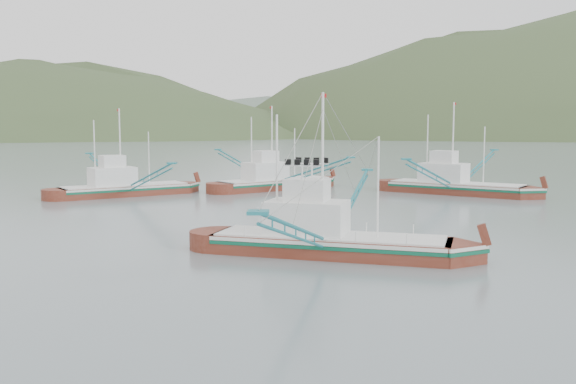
{
  "coord_description": "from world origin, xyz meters",
  "views": [
    {
      "loc": [
        1.77,
        -38.41,
        7.86
      ],
      "look_at": [
        0.0,
        6.0,
        3.2
      ],
      "focal_mm": 40.0,
      "sensor_mm": 36.0,
      "label": 1
    }
  ],
  "objects_px": {
    "main_boat": "(327,223)",
    "bg_boat_right": "(456,173)",
    "bg_boat_far": "(275,170)",
    "bg_boat_left": "(124,176)"
  },
  "relations": [
    {
      "from": "bg_boat_right",
      "to": "main_boat",
      "type": "bearing_deg",
      "value": -81.35
    },
    {
      "from": "main_boat",
      "to": "bg_boat_right",
      "type": "height_order",
      "value": "bg_boat_right"
    },
    {
      "from": "bg_boat_left",
      "to": "bg_boat_right",
      "type": "xyz_separation_m",
      "value": [
        37.27,
        3.26,
        0.15
      ]
    },
    {
      "from": "bg_boat_left",
      "to": "bg_boat_right",
      "type": "relative_size",
      "value": 0.9
    },
    {
      "from": "main_boat",
      "to": "bg_boat_right",
      "type": "relative_size",
      "value": 1.01
    },
    {
      "from": "main_boat",
      "to": "bg_boat_far",
      "type": "distance_m",
      "value": 39.99
    },
    {
      "from": "bg_boat_left",
      "to": "bg_boat_right",
      "type": "height_order",
      "value": "bg_boat_right"
    },
    {
      "from": "bg_boat_left",
      "to": "bg_boat_far",
      "type": "distance_m",
      "value": 18.04
    },
    {
      "from": "bg_boat_left",
      "to": "bg_boat_right",
      "type": "bearing_deg",
      "value": -31.24
    },
    {
      "from": "main_boat",
      "to": "bg_boat_left",
      "type": "xyz_separation_m",
      "value": [
        -21.91,
        31.9,
        0.25
      ]
    }
  ]
}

